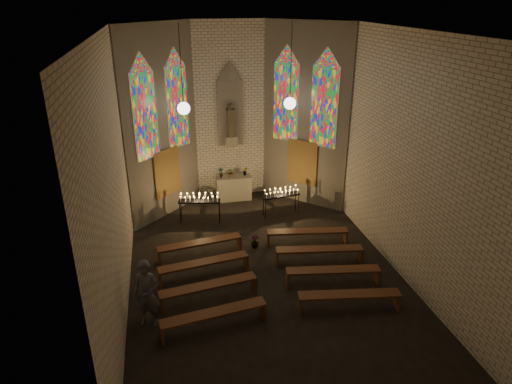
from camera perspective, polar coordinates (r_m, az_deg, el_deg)
The scene contains 18 objects.
floor at distance 14.25m, azimuth 0.91°, elevation -9.73°, with size 12.00×12.00×0.00m, color black.
room at distance 15.77m, azimuth -1.77°, elevation 8.42°, with size 8.22×12.43×7.00m.
altar at distance 18.76m, azimuth -2.81°, elevation 0.52°, with size 1.40×0.60×1.00m, color #B2AC91.
flower_vase_left at distance 18.43m, azimuth -4.42°, elevation 2.42°, with size 0.22×0.15×0.42m, color #4C723F.
flower_vase_center at distance 18.52m, azimuth -3.15°, elevation 2.49°, with size 0.33×0.29×0.37m, color #4C723F.
flower_vase_right at distance 18.64m, azimuth -1.35°, elevation 2.64°, with size 0.20×0.16×0.36m, color #4C723F.
aisle_flower_pot at distance 15.31m, azimuth -0.15°, elevation -6.20°, with size 0.25×0.25×0.45m, color #4C723F.
votive_stand_left at distance 16.72m, azimuth -7.10°, elevation -0.89°, with size 1.56×0.64×1.12m.
votive_stand_right at distance 17.23m, azimuth 3.16°, elevation -0.18°, with size 1.47×0.53×1.05m.
pew_left_0 at distance 14.86m, azimuth -7.04°, elevation -6.51°, with size 2.75×0.79×0.52m.
pew_right_0 at distance 15.51m, azimuth 6.44°, elevation -5.12°, with size 2.75×0.79×0.52m.
pew_left_1 at distance 13.83m, azimuth -6.54°, elevation -8.95°, with size 2.75×0.79×0.52m.
pew_right_1 at distance 14.53m, azimuth 7.91°, elevation -7.32°, with size 2.75×0.79×0.52m.
pew_left_2 at distance 12.84m, azimuth -5.96°, elevation -11.77°, with size 2.75×0.79×0.52m.
pew_right_2 at distance 13.58m, azimuth 9.61°, elevation -9.82°, with size 2.75×0.79×0.52m.
pew_left_3 at distance 11.88m, azimuth -5.27°, elevation -15.06°, with size 2.75×0.79×0.52m.
pew_right_3 at distance 12.68m, azimuth 11.59°, elevation -12.69°, with size 2.75×0.79×0.52m.
visitor at distance 12.00m, azimuth -13.50°, elevation -12.26°, with size 0.67×0.44×1.85m, color #53525D.
Camera 1 is at (-2.72, -11.61, 7.80)m, focal length 32.00 mm.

